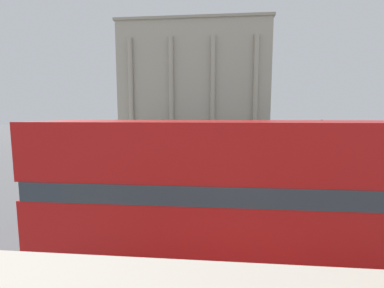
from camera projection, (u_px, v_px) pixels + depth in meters
The scene contains 7 objects.
double_decker_bus at pixel (241, 193), 6.61m from camera, with size 10.37×2.74×4.18m.
plaza_building_left at pixel (195, 82), 55.10m from camera, with size 30.45×13.48×22.80m.
traffic_light_near at pixel (283, 158), 13.04m from camera, with size 0.42×0.24×3.29m.
traffic_light_mid at pixel (322, 137), 20.60m from camera, with size 0.42×0.24×3.94m.
car_maroon at pixel (226, 163), 19.58m from camera, with size 4.20×1.93×1.35m.
pedestrian_grey at pixel (195, 144), 29.32m from camera, with size 0.32×0.32×1.75m.
pedestrian_black at pixel (227, 140), 34.20m from camera, with size 0.32×0.32×1.75m.
Camera 1 is at (-0.63, -2.13, 4.33)m, focal length 24.00 mm.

